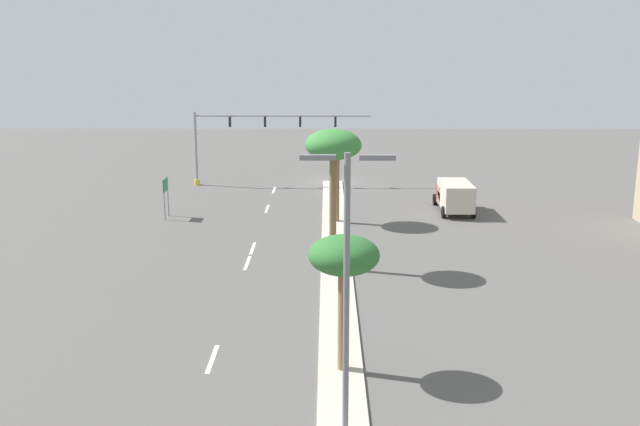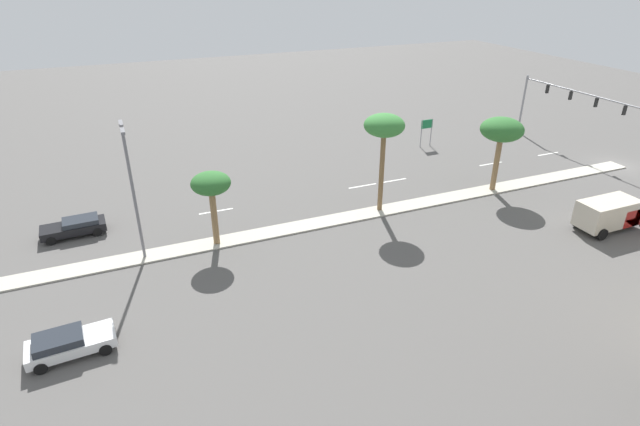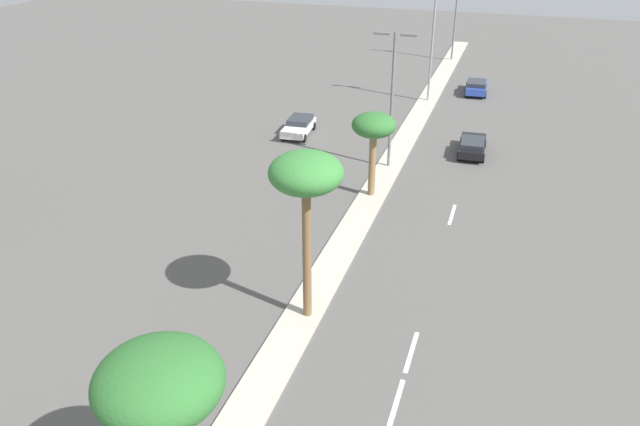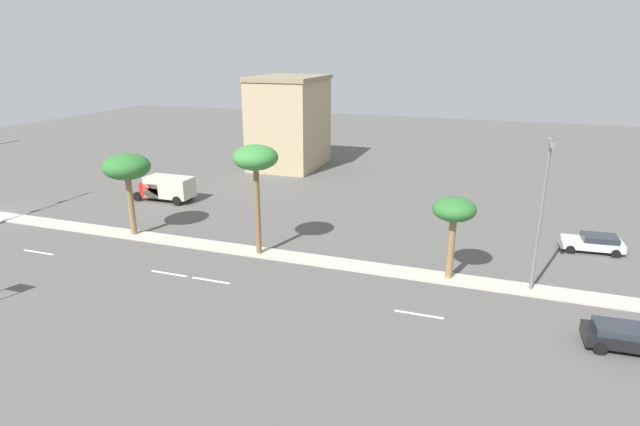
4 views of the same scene
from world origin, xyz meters
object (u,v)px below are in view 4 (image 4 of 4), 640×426
at_px(palm_tree_mid, 256,160).
at_px(sedan_white_center, 593,242).
at_px(commercial_building, 289,122).
at_px(street_lamp_leading, 542,204).
at_px(box_truck, 166,187).
at_px(sedan_black_front, 630,337).
at_px(palm_tree_rear, 127,168).
at_px(palm_tree_outboard, 454,212).

xyz_separation_m(palm_tree_mid, sedan_white_center, (-8.74, 23.20, -6.34)).
xyz_separation_m(commercial_building, street_lamp_leading, (27.40, 27.61, 0.08)).
height_order(sedan_white_center, box_truck, box_truck).
xyz_separation_m(street_lamp_leading, box_truck, (-9.28, -33.32, -4.33)).
bearing_deg(sedan_white_center, palm_tree_mid, -69.36).
relative_size(sedan_white_center, sedan_black_front, 0.97).
xyz_separation_m(street_lamp_leading, sedan_black_front, (5.45, 4.40, -4.96)).
distance_m(palm_tree_rear, sedan_black_front, 35.13).
xyz_separation_m(palm_tree_mid, palm_tree_outboard, (-0.32, 13.61, -2.40)).
relative_size(commercial_building, palm_tree_mid, 1.39).
bearing_deg(sedan_white_center, sedan_black_front, -0.67).
bearing_deg(sedan_black_front, palm_tree_outboard, -120.18).
xyz_separation_m(street_lamp_leading, sedan_white_center, (-8.47, 4.56, -4.95)).
height_order(palm_tree_mid, street_lamp_leading, street_lamp_leading).
relative_size(commercial_building, box_truck, 1.91).
xyz_separation_m(palm_tree_outboard, sedan_black_front, (5.49, 9.44, -3.94)).
relative_size(palm_tree_mid, street_lamp_leading, 0.85).
height_order(palm_tree_outboard, sedan_black_front, palm_tree_outboard).
distance_m(palm_tree_rear, street_lamp_leading, 29.96).
bearing_deg(palm_tree_outboard, palm_tree_mid, -88.67).
height_order(palm_tree_rear, street_lamp_leading, street_lamp_leading).
height_order(palm_tree_rear, sedan_black_front, palm_tree_rear).
distance_m(street_lamp_leading, box_truck, 34.86).
bearing_deg(street_lamp_leading, palm_tree_mid, -89.16).
height_order(commercial_building, sedan_white_center, commercial_building).
relative_size(palm_tree_mid, box_truck, 1.37).
height_order(palm_tree_mid, box_truck, palm_tree_mid).
bearing_deg(commercial_building, palm_tree_outboard, 39.53).
bearing_deg(sedan_black_front, palm_tree_rear, -99.09).
relative_size(palm_tree_rear, sedan_white_center, 1.47).
relative_size(commercial_building, sedan_black_front, 2.42).
xyz_separation_m(palm_tree_outboard, street_lamp_leading, (0.04, 5.03, 1.01)).
height_order(palm_tree_mid, sedan_black_front, palm_tree_mid).
bearing_deg(commercial_building, box_truck, -17.50).
relative_size(street_lamp_leading, sedan_black_front, 2.05).
bearing_deg(box_truck, sedan_black_front, 68.67).
distance_m(commercial_building, street_lamp_leading, 38.90).
relative_size(palm_tree_rear, palm_tree_outboard, 1.20).
distance_m(commercial_building, palm_tree_outboard, 35.48).
bearing_deg(palm_tree_mid, palm_tree_rear, -91.66).
bearing_deg(box_truck, sedan_white_center, 88.76).
xyz_separation_m(palm_tree_rear, box_truck, (-9.23, -3.36, -4.22)).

